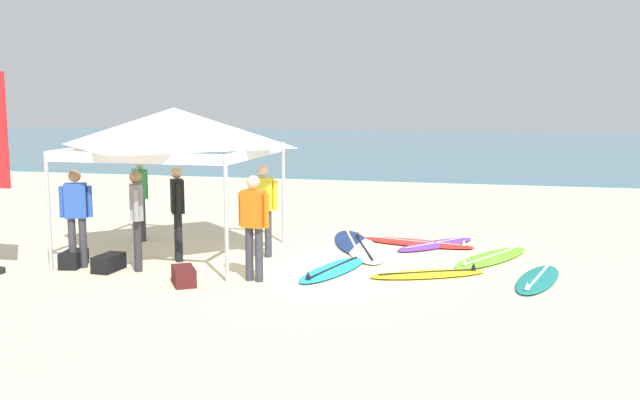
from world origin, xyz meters
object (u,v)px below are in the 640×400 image
(surfboard_white, at_px, (364,249))
(surfboard_cyan, at_px, (333,269))
(gear_bag_on_sand, at_px, (74,259))
(gear_bag_by_pole, at_px, (109,263))
(person_green, at_px, (140,193))
(person_blue, at_px, (76,212))
(surfboard_lime, at_px, (491,258))
(surfboard_navy, at_px, (352,242))
(person_yellow, at_px, (263,204))
(canopy_tent, at_px, (174,127))
(surfboard_teal, at_px, (538,279))
(surfboard_purple, at_px, (436,244))
(surfboard_yellow, at_px, (428,274))
(person_grey, at_px, (137,213))
(surfboard_red, at_px, (417,243))
(gear_bag_near_tent, at_px, (184,276))
(person_orange, at_px, (254,221))
(person_black, at_px, (178,207))

(surfboard_white, relative_size, surfboard_cyan, 1.17)
(surfboard_white, bearing_deg, gear_bag_on_sand, -152.56)
(surfboard_cyan, height_order, gear_bag_by_pole, gear_bag_by_pole)
(person_green, bearing_deg, surfboard_white, 0.42)
(person_blue, bearing_deg, surfboard_lime, 18.55)
(surfboard_white, bearing_deg, surfboard_navy, 118.77)
(person_yellow, bearing_deg, surfboard_lime, 10.65)
(surfboard_navy, bearing_deg, canopy_tent, -147.61)
(canopy_tent, relative_size, surfboard_teal, 1.54)
(person_green, bearing_deg, surfboard_purple, 8.20)
(surfboard_yellow, xyz_separation_m, person_blue, (-5.96, -0.83, 0.95))
(person_grey, bearing_deg, surfboard_white, 34.72)
(surfboard_white, height_order, surfboard_red, same)
(gear_bag_near_tent, bearing_deg, person_green, 126.99)
(person_blue, height_order, gear_bag_by_pole, person_blue)
(person_orange, bearing_deg, gear_bag_near_tent, -154.62)
(person_yellow, xyz_separation_m, gear_bag_near_tent, (-0.61, -2.20, -0.85))
(canopy_tent, relative_size, gear_bag_near_tent, 5.52)
(surfboard_yellow, bearing_deg, canopy_tent, 174.35)
(canopy_tent, distance_m, person_black, 1.47)
(gear_bag_on_sand, bearing_deg, surfboard_navy, 35.79)
(surfboard_teal, xyz_separation_m, person_yellow, (-4.85, 0.68, 0.95))
(person_green, relative_size, gear_bag_by_pole, 2.85)
(gear_bag_near_tent, bearing_deg, person_orange, 25.38)
(person_orange, bearing_deg, canopy_tent, 144.17)
(surfboard_red, bearing_deg, gear_bag_near_tent, -129.17)
(canopy_tent, xyz_separation_m, surfboard_navy, (2.95, 1.87, -2.35))
(canopy_tent, height_order, surfboard_cyan, canopy_tent)
(surfboard_teal, height_order, person_blue, person_blue)
(canopy_tent, distance_m, surfboard_cyan, 3.93)
(person_yellow, relative_size, gear_bag_on_sand, 2.85)
(surfboard_yellow, bearing_deg, person_black, 178.98)
(surfboard_purple, bearing_deg, surfboard_white, -147.68)
(surfboard_purple, distance_m, gear_bag_near_tent, 5.37)
(surfboard_yellow, height_order, surfboard_red, same)
(canopy_tent, bearing_deg, surfboard_yellow, -5.65)
(canopy_tent, distance_m, surfboard_navy, 4.21)
(surfboard_cyan, relative_size, person_grey, 1.30)
(person_green, height_order, gear_bag_on_sand, person_green)
(surfboard_teal, height_order, gear_bag_near_tent, gear_bag_near_tent)
(person_blue, bearing_deg, person_black, 31.91)
(person_black, xyz_separation_m, gear_bag_by_pole, (-0.83, -1.00, -0.85))
(surfboard_white, distance_m, person_green, 4.76)
(person_blue, height_order, person_orange, same)
(surfboard_teal, height_order, surfboard_navy, same)
(surfboard_teal, xyz_separation_m, person_blue, (-7.71, -0.89, 0.95))
(surfboard_cyan, distance_m, gear_bag_by_pole, 3.83)
(surfboard_white, xyz_separation_m, surfboard_red, (0.92, 0.88, 0.00))
(surfboard_teal, height_order, person_green, person_green)
(person_grey, xyz_separation_m, person_black, (0.36, 0.84, 0.00))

